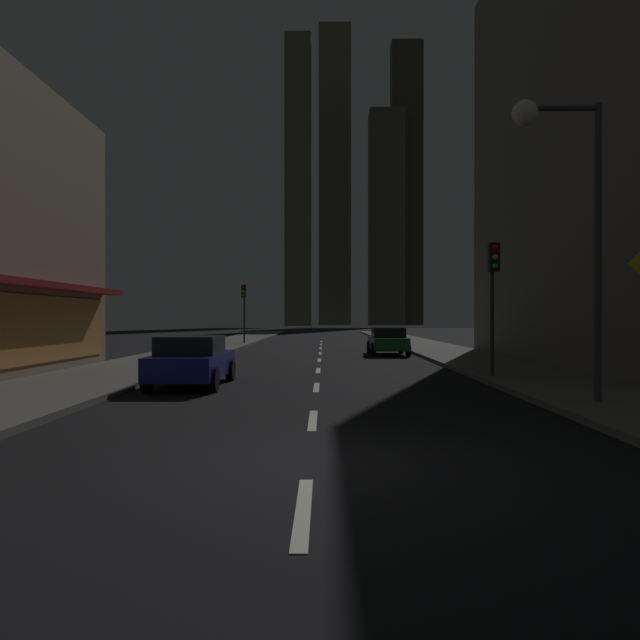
{
  "coord_description": "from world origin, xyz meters",
  "views": [
    {
      "loc": [
        0.21,
        -7.92,
        1.98
      ],
      "look_at": [
        0.0,
        23.21,
        1.84
      ],
      "focal_mm": 32.54,
      "sensor_mm": 36.0,
      "label": 1
    }
  ],
  "objects_px": {
    "fire_hydrant_far_left": "(216,344)",
    "traffic_light_far_left": "(244,300)",
    "car_parked_near": "(192,360)",
    "car_parked_far": "(388,341)",
    "traffic_light_near_right": "(493,279)",
    "street_lamp_right": "(561,176)"
  },
  "relations": [
    {
      "from": "car_parked_far",
      "to": "traffic_light_near_right",
      "type": "xyz_separation_m",
      "value": [
        1.9,
        -12.58,
        2.45
      ]
    },
    {
      "from": "street_lamp_right",
      "to": "car_parked_near",
      "type": "bearing_deg",
      "value": 155.99
    },
    {
      "from": "car_parked_near",
      "to": "traffic_light_far_left",
      "type": "height_order",
      "value": "traffic_light_far_left"
    },
    {
      "from": "car_parked_far",
      "to": "fire_hydrant_far_left",
      "type": "height_order",
      "value": "car_parked_far"
    },
    {
      "from": "car_parked_far",
      "to": "street_lamp_right",
      "type": "height_order",
      "value": "street_lamp_right"
    },
    {
      "from": "car_parked_far",
      "to": "street_lamp_right",
      "type": "xyz_separation_m",
      "value": [
        1.78,
        -18.0,
        4.33
      ]
    },
    {
      "from": "fire_hydrant_far_left",
      "to": "traffic_light_near_right",
      "type": "height_order",
      "value": "traffic_light_near_right"
    },
    {
      "from": "car_parked_far",
      "to": "traffic_light_far_left",
      "type": "bearing_deg",
      "value": 130.78
    },
    {
      "from": "car_parked_far",
      "to": "street_lamp_right",
      "type": "distance_m",
      "value": 18.6
    },
    {
      "from": "car_parked_near",
      "to": "fire_hydrant_far_left",
      "type": "distance_m",
      "value": 16.22
    },
    {
      "from": "street_lamp_right",
      "to": "traffic_light_far_left",
      "type": "bearing_deg",
      "value": 110.86
    },
    {
      "from": "traffic_light_far_left",
      "to": "car_parked_near",
      "type": "bearing_deg",
      "value": -85.57
    },
    {
      "from": "fire_hydrant_far_left",
      "to": "traffic_light_near_right",
      "type": "xyz_separation_m",
      "value": [
        11.4,
        -14.64,
        2.74
      ]
    },
    {
      "from": "fire_hydrant_far_left",
      "to": "traffic_light_near_right",
      "type": "distance_m",
      "value": 18.75
    },
    {
      "from": "fire_hydrant_far_left",
      "to": "traffic_light_far_left",
      "type": "height_order",
      "value": "traffic_light_far_left"
    },
    {
      "from": "fire_hydrant_far_left",
      "to": "street_lamp_right",
      "type": "distance_m",
      "value": 23.47
    },
    {
      "from": "car_parked_far",
      "to": "traffic_light_far_left",
      "type": "xyz_separation_m",
      "value": [
        -9.1,
        10.55,
        2.45
      ]
    },
    {
      "from": "car_parked_near",
      "to": "fire_hydrant_far_left",
      "type": "height_order",
      "value": "car_parked_near"
    },
    {
      "from": "car_parked_far",
      "to": "traffic_light_far_left",
      "type": "distance_m",
      "value": 14.15
    },
    {
      "from": "traffic_light_near_right",
      "to": "street_lamp_right",
      "type": "distance_m",
      "value": 5.74
    },
    {
      "from": "fire_hydrant_far_left",
      "to": "traffic_light_near_right",
      "type": "relative_size",
      "value": 0.16
    },
    {
      "from": "traffic_light_near_right",
      "to": "street_lamp_right",
      "type": "relative_size",
      "value": 0.64
    }
  ]
}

